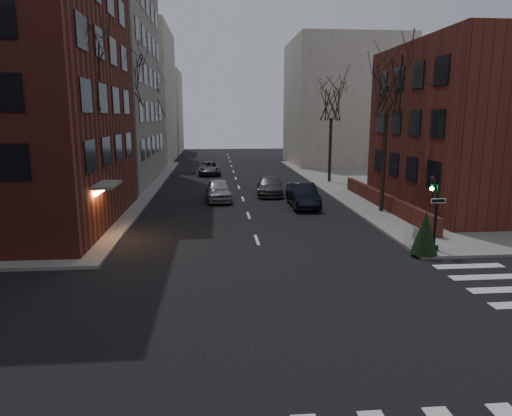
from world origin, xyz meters
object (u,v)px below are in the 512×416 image
Objects in this scene: car_lane_silver at (219,190)px; car_lane_far at (209,168)px; tree_left_a at (80,72)px; parked_sedan at (303,195)px; sandwich_board at (412,236)px; car_lane_gray at (270,186)px; tree_right_a at (388,88)px; evergreen_shrub at (425,232)px; tree_right_b at (332,102)px; streetlamp_far at (160,135)px; streetlamp_near at (127,146)px; tree_left_b at (125,81)px; tree_left_c at (151,100)px; traffic_signal at (435,213)px.

car_lane_far is (-0.91, 15.86, -0.08)m from car_lane_silver.
tree_left_a is 2.06× the size of parked_sedan.
sandwich_board is (10.07, -29.49, -0.09)m from car_lane_far.
tree_left_a is 2.03× the size of car_lane_gray.
parked_sedan is (12.80, 6.47, -7.65)m from tree_left_a.
evergreen_shrub is (-1.50, -9.50, -6.89)m from tree_right_a.
parked_sedan is (-4.80, -11.53, -6.77)m from tree_right_b.
tree_right_b reaches higher than streetlamp_far.
tree_right_b is (17.60, 18.00, -0.88)m from tree_left_a.
car_lane_silver is at bearing 153.39° from parked_sedan.
evergreen_shrub reaches higher than parked_sedan.
tree_left_a is 17.89m from car_lane_gray.
streetlamp_near reaches higher than car_lane_far.
car_lane_silver is (6.34, -18.54, -3.44)m from streetlamp_far.
car_lane_gray reaches higher than car_lane_far.
car_lane_silver is at bearing 12.98° from streetlamp_near.
evergreen_shrub is at bearing -68.79° from car_lane_gray.
tree_right_b reaches higher than car_lane_gray.
car_lane_gray is (10.50, 3.71, -3.50)m from streetlamp_near.
car_lane_far is 2.61× the size of evergreen_shrub.
tree_left_b reaches higher than car_lane_gray.
tree_left_b is at bearing 157.49° from car_lane_silver.
streetlamp_far is 1.26× the size of parked_sedan.
tree_right_b is 11.35m from car_lane_gray.
tree_left_b is at bearing 157.06° from parked_sedan.
tree_right_b is 9.72× the size of sandwich_board.
tree_left_b is 5.48× the size of evergreen_shrub.
tree_left_b is 2.17× the size of parked_sedan.
tree_right_a is 1.55× the size of streetlamp_near.
car_lane_silver is (-10.66, 5.46, -7.23)m from tree_right_a.
tree_right_b is at bearing -24.44° from tree_left_c.
traffic_signal is at bearing -63.94° from streetlamp_far.
streetlamp_far is at bearing 127.80° from car_lane_gray.
evergreen_shrub reaches higher than car_lane_gray.
car_lane_silver is 16.42m from sandwich_board.
tree_right_b is 15.25m from car_lane_silver.
traffic_signal is at bearing 37.82° from evergreen_shrub.
tree_left_a is at bearing 161.14° from evergreen_shrub.
streetlamp_far reaches higher than car_lane_gray.
tree_left_a is 1.06× the size of tree_left_c.
tree_left_c is (-16.74, 31.01, 6.12)m from traffic_signal.
streetlamp_far reaches higher than car_lane_far.
tree_right_b is at bearing 36.28° from car_lane_silver.
traffic_signal is at bearing -70.65° from parked_sedan.
tree_left_a is 9.07m from streetlamp_near.
parked_sedan is 20.03m from car_lane_far.
sandwich_board is at bearing -93.87° from tree_right_b.
tree_left_b is at bearing -92.15° from streetlamp_far.
tree_right_a is 13.99m from car_lane_silver.
car_lane_silver reaches higher than car_lane_gray.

